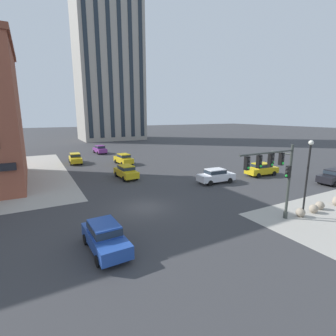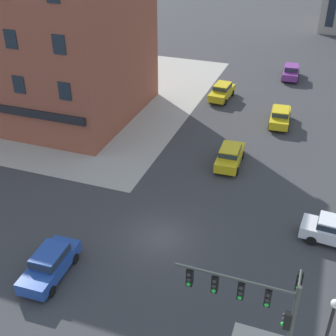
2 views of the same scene
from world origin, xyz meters
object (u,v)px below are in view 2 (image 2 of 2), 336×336
traffic_signal_main (262,306)px  car_main_northbound_near (50,263)px  car_cross_far (291,71)px  car_main_southbound_near (222,91)px  car_main_southbound_far (280,116)px  car_cross_westbound (336,231)px  car_main_northbound_far (230,155)px

traffic_signal_main → car_main_northbound_near: size_ratio=1.29×
car_cross_far → car_main_southbound_near: bearing=-124.6°
car_main_southbound_near → car_main_southbound_far: size_ratio=1.00×
car_cross_far → car_main_southbound_far: bearing=-87.6°
car_main_southbound_far → car_cross_far: size_ratio=1.00×
car_cross_westbound → car_main_northbound_far: bearing=139.9°
traffic_signal_main → car_main_southbound_near: bearing=106.7°
car_main_northbound_far → car_main_southbound_far: (2.78, 9.11, 0.00)m
traffic_signal_main → car_main_northbound_far: traffic_signal_main is taller
car_main_southbound_near → car_main_northbound_near: bearing=-95.5°
car_main_northbound_far → car_main_southbound_far: same height
car_main_southbound_far → traffic_signal_main: bearing=-84.6°
car_main_northbound_far → car_main_northbound_near: bearing=-113.5°
car_main_southbound_far → car_cross_westbound: same height
car_main_northbound_far → car_main_southbound_far: 9.53m
car_main_southbound_near → car_cross_far: size_ratio=1.00×
traffic_signal_main → car_cross_westbound: bearing=73.0°
traffic_signal_main → car_cross_westbound: 11.41m
traffic_signal_main → car_main_northbound_far: 18.72m
car_main_southbound_far → car_cross_westbound: 17.26m
car_main_northbound_near → car_main_northbound_far: (6.86, 15.81, 0.00)m
car_main_southbound_far → car_main_northbound_far: bearing=-107.0°
car_main_northbound_near → car_main_southbound_near: 29.41m
car_main_southbound_far → car_cross_westbound: bearing=-70.6°
car_main_northbound_near → traffic_signal_main: bearing=-8.8°
car_main_northbound_near → car_cross_westbound: bearing=29.3°
car_main_northbound_far → car_main_southbound_near: same height
car_main_southbound_far → car_cross_far: 13.42m
car_main_northbound_near → car_main_northbound_far: bearing=66.5°
car_main_northbound_near → car_main_southbound_far: size_ratio=0.99×
car_main_southbound_near → car_cross_far: bearing=55.4°
car_main_northbound_far → car_main_southbound_near: bearing=106.6°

